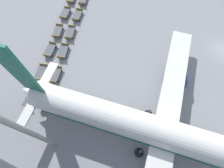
# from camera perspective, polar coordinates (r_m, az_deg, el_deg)

# --- Properties ---
(ground_plane) EXTENTS (500.00, 500.00, 0.00)m
(ground_plane) POSITION_cam_1_polar(r_m,az_deg,el_deg) (37.30, 32.46, 9.22)
(ground_plane) COLOR gray
(airplane) EXTENTS (35.06, 42.50, 14.23)m
(airplane) POSITION_cam_1_polar(r_m,az_deg,el_deg) (23.44, 19.34, -15.81)
(airplane) COLOR white
(airplane) RESTS_ON ground_plane
(baggage_dolly_row_near_col_b) EXTENTS (3.70, 1.88, 0.92)m
(baggage_dolly_row_near_col_b) POSITION_cam_1_polar(r_m,az_deg,el_deg) (38.42, -15.03, 21.45)
(baggage_dolly_row_near_col_b) COLOR #515459
(baggage_dolly_row_near_col_b) RESTS_ON ground_plane
(baggage_dolly_row_near_col_c) EXTENTS (3.69, 2.16, 0.92)m
(baggage_dolly_row_near_col_c) POSITION_cam_1_polar(r_m,az_deg,el_deg) (35.39, -17.30, 16.15)
(baggage_dolly_row_near_col_c) COLOR #515459
(baggage_dolly_row_near_col_c) RESTS_ON ground_plane
(baggage_dolly_row_near_col_d) EXTENTS (3.70, 1.89, 0.92)m
(baggage_dolly_row_near_col_d) POSITION_cam_1_polar(r_m,az_deg,el_deg) (32.99, -19.58, 10.51)
(baggage_dolly_row_near_col_d) COLOR #515459
(baggage_dolly_row_near_col_d) RESTS_ON ground_plane
(baggage_dolly_row_near_col_e) EXTENTS (3.70, 2.10, 0.92)m
(baggage_dolly_row_near_col_e) POSITION_cam_1_polar(r_m,az_deg,el_deg) (30.85, -22.15, 3.51)
(baggage_dolly_row_near_col_e) COLOR #515459
(baggage_dolly_row_near_col_e) RESTS_ON ground_plane
(baggage_dolly_row_near_col_f) EXTENTS (3.70, 1.95, 0.92)m
(baggage_dolly_row_near_col_f) POSITION_cam_1_polar(r_m,az_deg,el_deg) (29.38, -25.01, -4.06)
(baggage_dolly_row_near_col_f) COLOR #515459
(baggage_dolly_row_near_col_f) RESTS_ON ground_plane
(baggage_dolly_row_mid_a_col_b) EXTENTS (3.70, 1.89, 0.92)m
(baggage_dolly_row_mid_a_col_b) POSITION_cam_1_polar(r_m,az_deg,el_deg) (37.50, -11.25, 21.20)
(baggage_dolly_row_mid_a_col_b) COLOR #515459
(baggage_dolly_row_mid_a_col_b) RESTS_ON ground_plane
(baggage_dolly_row_mid_a_col_c) EXTENTS (3.69, 2.14, 0.92)m
(baggage_dolly_row_mid_a_col_c) POSITION_cam_1_polar(r_m,az_deg,el_deg) (34.58, -13.50, 16.05)
(baggage_dolly_row_mid_a_col_c) COLOR #515459
(baggage_dolly_row_mid_a_col_c) RESTS_ON ground_plane
(baggage_dolly_row_mid_a_col_d) EXTENTS (3.69, 2.16, 0.92)m
(baggage_dolly_row_mid_a_col_d) POSITION_cam_1_polar(r_m,az_deg,el_deg) (32.10, -15.67, 10.26)
(baggage_dolly_row_mid_a_col_d) COLOR #515459
(baggage_dolly_row_mid_a_col_d) RESTS_ON ground_plane
(baggage_dolly_row_mid_a_col_e) EXTENTS (3.70, 1.95, 0.92)m
(baggage_dolly_row_mid_a_col_e) POSITION_cam_1_polar(r_m,az_deg,el_deg) (29.85, -18.02, 2.97)
(baggage_dolly_row_mid_a_col_e) COLOR #515459
(baggage_dolly_row_mid_a_col_e) RESTS_ON ground_plane
(baggage_dolly_row_mid_a_col_f) EXTENTS (3.70, 1.92, 0.92)m
(baggage_dolly_row_mid_a_col_f) POSITION_cam_1_polar(r_m,az_deg,el_deg) (28.27, -20.65, -5.06)
(baggage_dolly_row_mid_a_col_f) COLOR #515459
(baggage_dolly_row_mid_a_col_f) RESTS_ON ground_plane
(apron_light_mast) EXTENTS (2.00, 0.70, 19.93)m
(apron_light_mast) POSITION_cam_1_polar(r_m,az_deg,el_deg) (15.83, -30.52, -11.00)
(apron_light_mast) COLOR #ADA89E
(apron_light_mast) RESTS_ON ground_plane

